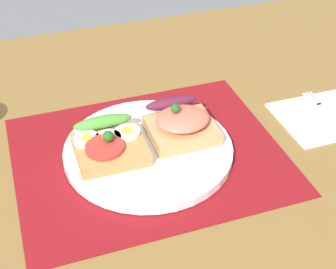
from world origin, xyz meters
The scene contains 7 objects.
ground_plane centered at (0.00, 0.00, -1.60)cm, with size 120.00×90.00×3.20cm, color brown.
placemat centered at (0.00, 0.00, 0.15)cm, with size 38.15×31.25×0.30cm, color maroon.
plate centered at (0.00, 0.00, 0.95)cm, with size 24.36×24.36×1.31cm, color white.
sandwich_egg_tomato centered at (-5.55, 0.44, 3.08)cm, with size 9.69×9.91×4.11cm.
sandwich_salmon centered at (5.51, 1.58, 3.49)cm, with size 9.61×10.02×5.28cm.
napkin centered at (29.32, -0.03, 0.30)cm, with size 14.32×12.45×0.60cm, color white.
fork centered at (30.01, 0.42, 0.76)cm, with size 1.62×12.71×0.32cm.
Camera 1 is at (-15.54, -53.98, 46.55)cm, focal length 53.56 mm.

